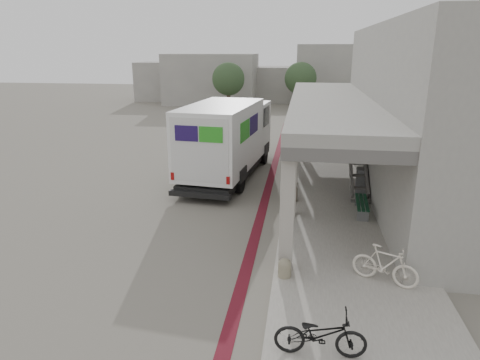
% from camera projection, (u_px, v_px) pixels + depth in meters
% --- Properties ---
extents(ground, '(120.00, 120.00, 0.00)m').
position_uv_depth(ground, '(232.00, 220.00, 15.70)').
color(ground, slate).
rests_on(ground, ground).
extents(bike_lane_stripe, '(0.35, 40.00, 0.01)m').
position_uv_depth(bike_lane_stripe, '(264.00, 203.00, 17.45)').
color(bike_lane_stripe, maroon).
rests_on(bike_lane_stripe, ground).
extents(sidewalk, '(4.40, 28.00, 0.12)m').
position_uv_depth(sidewalk, '(343.00, 225.00, 15.12)').
color(sidewalk, gray).
rests_on(sidewalk, ground).
extents(transit_building, '(7.60, 17.00, 7.00)m').
position_uv_depth(transit_building, '(409.00, 114.00, 18.00)').
color(transit_building, gray).
rests_on(transit_building, ground).
extents(distant_backdrop, '(28.00, 10.00, 6.50)m').
position_uv_depth(distant_backdrop, '(259.00, 79.00, 49.24)').
color(distant_backdrop, gray).
rests_on(distant_backdrop, ground).
extents(tree_left, '(3.20, 3.20, 4.80)m').
position_uv_depth(tree_left, '(228.00, 79.00, 41.94)').
color(tree_left, '#38281C').
rests_on(tree_left, ground).
extents(tree_mid, '(3.20, 3.20, 4.80)m').
position_uv_depth(tree_mid, '(301.00, 78.00, 42.85)').
color(tree_mid, '#38281C').
rests_on(tree_mid, ground).
extents(tree_right, '(3.20, 3.20, 4.80)m').
position_uv_depth(tree_right, '(385.00, 80.00, 40.79)').
color(tree_right, '#38281C').
rests_on(tree_right, ground).
extents(fedex_truck, '(3.54, 8.78, 3.65)m').
position_uv_depth(fedex_truck, '(228.00, 138.00, 20.52)').
color(fedex_truck, black).
rests_on(fedex_truck, ground).
extents(bench, '(0.54, 1.95, 0.45)m').
position_uv_depth(bench, '(362.00, 205.00, 15.96)').
color(bench, slate).
rests_on(bench, sidewalk).
extents(bollard_near, '(0.35, 0.35, 0.53)m').
position_uv_depth(bollard_near, '(285.00, 268.00, 11.50)').
color(bollard_near, gray).
rests_on(bollard_near, sidewalk).
extents(bollard_far, '(0.46, 0.46, 0.69)m').
position_uv_depth(bollard_far, '(292.00, 192.00, 17.30)').
color(bollard_far, gray).
rests_on(bollard_far, sidewalk).
extents(utility_cabinet, '(0.53, 0.67, 1.05)m').
position_uv_depth(utility_cabinet, '(361.00, 181.00, 18.21)').
color(utility_cabinet, gray).
rests_on(utility_cabinet, sidewalk).
extents(bicycle_black, '(1.85, 0.68, 0.96)m').
position_uv_depth(bicycle_black, '(320.00, 334.00, 8.47)').
color(bicycle_black, black).
rests_on(bicycle_black, sidewalk).
extents(bicycle_cream, '(1.77, 1.18, 1.04)m').
position_uv_depth(bicycle_cream, '(385.00, 265.00, 11.12)').
color(bicycle_cream, silver).
rests_on(bicycle_cream, sidewalk).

